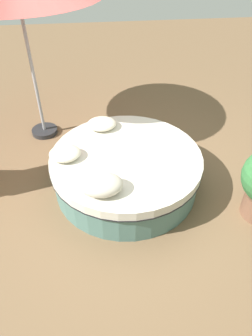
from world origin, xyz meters
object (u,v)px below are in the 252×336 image
throw_pillow_0 (102,124)px  throw_pillow_2 (102,185)px  round_bed (126,171)px  throw_pillow_1 (65,153)px

throw_pillow_0 → throw_pillow_2: throw_pillow_2 is taller
round_bed → throw_pillow_1: size_ratio=4.94×
throw_pillow_0 → throw_pillow_2: size_ratio=0.86×
throw_pillow_0 → round_bed: bearing=-68.1°
throw_pillow_0 → throw_pillow_1: size_ratio=1.04×
throw_pillow_1 → throw_pillow_2: 0.82m
round_bed → throw_pillow_2: bearing=-118.9°
round_bed → throw_pillow_1: throw_pillow_1 is taller
throw_pillow_1 → throw_pillow_0: bearing=51.8°
throw_pillow_0 → throw_pillow_1: 0.83m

